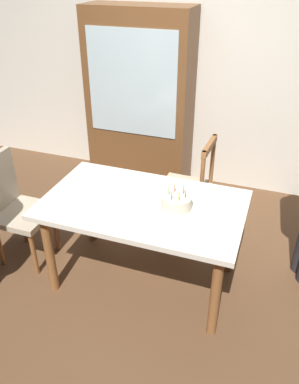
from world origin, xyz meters
name	(u,v)px	position (x,y,z in m)	size (l,w,h in m)	color
ground	(144,278)	(0.00, 0.00, 0.00)	(6.40, 6.40, 0.00)	brown
back_wall	(205,67)	(0.00, 1.85, 1.30)	(6.40, 0.10, 2.60)	silver
dining_table	(143,214)	(0.00, 0.00, 0.65)	(1.47, 0.88, 0.74)	silver
birthday_cake	(176,203)	(0.25, 0.00, 0.79)	(0.28, 0.28, 0.17)	silver
plate_near_celebrant	(81,206)	(-0.40, -0.20, 0.75)	(0.22, 0.22, 0.01)	silver
plate_far_side	(143,187)	(-0.07, 0.20, 0.75)	(0.22, 0.22, 0.01)	silver
fork_near_celebrant	(61,202)	(-0.56, -0.20, 0.75)	(0.18, 0.02, 0.01)	silver
fork_far_side	(124,184)	(-0.23, 0.20, 0.75)	(0.18, 0.02, 0.01)	silver
chair_spindle_back	(187,189)	(0.15, 0.76, 0.46)	(0.46, 0.46, 0.95)	tan
chair_upholstered	(13,204)	(-1.12, -0.07, 0.53)	(0.45, 0.44, 0.95)	tan
china_cabinet	(140,102)	(-0.61, 1.56, 0.95)	(1.10, 0.45, 1.90)	brown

